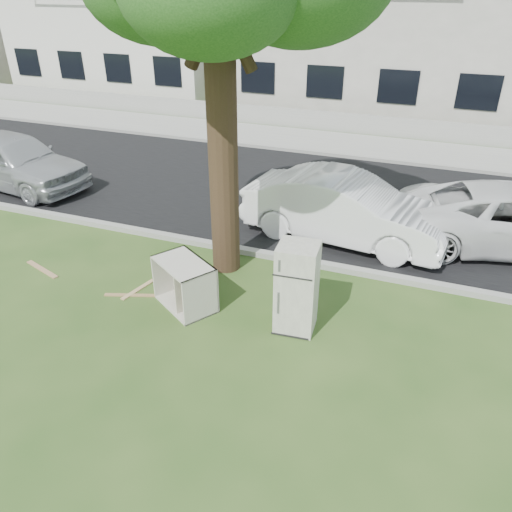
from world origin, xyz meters
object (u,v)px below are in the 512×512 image
at_px(car_left, 14,160).
at_px(cabinet, 185,284).
at_px(car_center, 345,209).
at_px(fridge, 297,288).

bearing_deg(car_left, cabinet, -108.38).
bearing_deg(cabinet, car_left, -174.25).
bearing_deg(car_left, car_center, -81.80).
bearing_deg(car_center, fridge, -173.92).
height_order(fridge, cabinet, fridge).
height_order(cabinet, car_left, car_left).
relative_size(cabinet, car_left, 0.25).
xyz_separation_m(car_center, car_left, (-9.11, -0.02, 0.02)).
distance_m(fridge, cabinet, 2.03).
bearing_deg(cabinet, car_center, 92.05).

